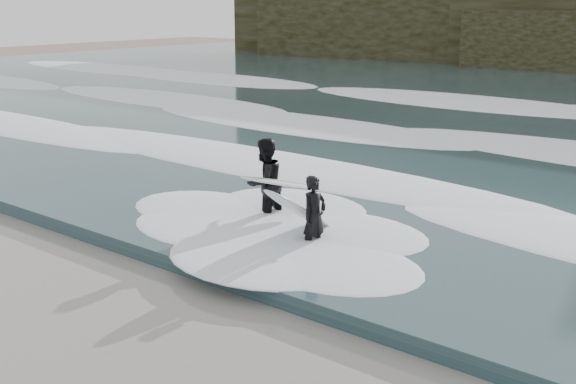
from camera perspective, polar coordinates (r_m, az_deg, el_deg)
name	(u,v)px	position (r m, az deg, el deg)	size (l,w,h in m)	color
ground	(21,332)	(11.42, -20.35, -10.35)	(120.00, 120.00, 0.00)	#78594D
foam_near	(364,186)	(17.24, 6.01, 0.46)	(60.00, 3.20, 0.20)	white
foam_mid	(489,142)	(23.28, 15.60, 3.85)	(60.00, 4.00, 0.24)	white
surfer_left	(309,214)	(13.59, 1.67, -1.77)	(0.94, 2.04, 1.55)	black
surfer_right	(266,183)	(15.22, -1.77, 0.74)	(1.39, 1.88, 1.91)	black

